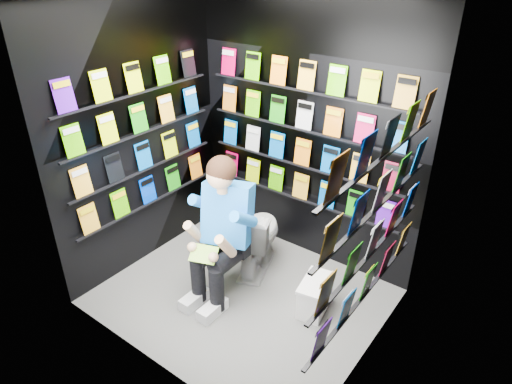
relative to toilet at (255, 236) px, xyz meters
The scene contains 13 objects.
floor 0.59m from the toilet, 68.84° to the right, with size 2.40×2.40×0.00m, color #5C5C59.
wall_back 1.10m from the toilet, 73.32° to the left, with size 2.40×0.04×2.60m, color black.
wall_front 1.72m from the toilet, 83.29° to the right, with size 2.40×0.04×2.60m, color black.
wall_left 1.46m from the toilet, 157.06° to the right, with size 0.04×2.00×2.60m, color black.
wall_right 1.71m from the toilet, 17.68° to the right, with size 0.04×2.00×2.60m, color black.
comics_back 1.09m from the toilet, 72.44° to the left, with size 2.10×0.06×1.37m, color orange, non-canonical shape.
comics_left 1.44m from the toilet, 156.45° to the right, with size 0.06×1.70×1.37m, color orange, non-canonical shape.
comics_right 1.69m from the toilet, 18.05° to the right, with size 0.06×1.70×1.37m, color orange, non-canonical shape.
toilet is the anchor object (origin of this frame).
longbox 0.84m from the toilet, 13.07° to the right, with size 0.21×0.38×0.28m, color white.
longbox_lid 0.82m from the toilet, 13.07° to the right, with size 0.23×0.40×0.03m, color white.
reader 0.58m from the toilet, 90.00° to the right, with size 0.57×0.83×1.53m, color blue, non-canonical shape.
held_comic 0.76m from the toilet, 90.00° to the right, with size 0.23×0.01×0.16m, color green.
Camera 1 is at (2.06, -2.54, 2.87)m, focal length 32.00 mm.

